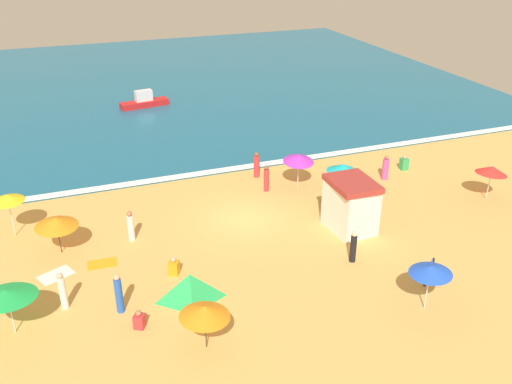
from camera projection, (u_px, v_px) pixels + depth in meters
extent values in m
plane|color=#E0A856|center=(244.00, 219.00, 28.93)|extent=(60.00, 60.00, 0.00)
cube|color=#196084|center=(148.00, 85.00, 52.44)|extent=(60.00, 44.00, 0.10)
cube|color=white|center=(211.00, 172.00, 34.17)|extent=(57.00, 0.70, 0.01)
cube|color=white|center=(350.00, 208.00, 27.53)|extent=(2.11, 2.58, 2.43)
cube|color=#A5332D|center=(353.00, 183.00, 26.93)|extent=(2.06, 2.62, 0.28)
cylinder|color=silver|center=(11.00, 216.00, 26.97)|extent=(0.05, 0.05, 2.22)
cone|color=yellow|center=(7.00, 198.00, 26.53)|extent=(1.62, 1.63, 0.40)
cylinder|color=silver|center=(11.00, 312.00, 20.59)|extent=(0.05, 0.05, 1.90)
cone|color=green|center=(6.00, 294.00, 20.21)|extent=(2.93, 2.94, 0.52)
cylinder|color=silver|center=(428.00, 288.00, 21.86)|extent=(0.05, 0.05, 1.99)
cone|color=blue|center=(431.00, 270.00, 21.47)|extent=(2.36, 2.36, 0.44)
cylinder|color=#4C3823|center=(206.00, 327.00, 19.87)|extent=(0.05, 0.05, 1.81)
cone|color=orange|center=(205.00, 311.00, 19.55)|extent=(2.24, 2.22, 0.56)
cylinder|color=#4C3823|center=(59.00, 236.00, 25.65)|extent=(0.05, 0.05, 1.84)
cone|color=orange|center=(56.00, 222.00, 25.32)|extent=(2.80, 2.81, 0.58)
cylinder|color=#4C3823|center=(343.00, 182.00, 30.62)|extent=(0.05, 0.05, 2.08)
cone|color=#19B7C6|center=(344.00, 168.00, 30.23)|extent=(2.17, 2.15, 0.52)
cylinder|color=silver|center=(489.00, 183.00, 30.66)|extent=(0.05, 0.05, 1.95)
cone|color=red|center=(492.00, 170.00, 30.30)|extent=(2.22, 2.20, 0.60)
cylinder|color=silver|center=(298.00, 171.00, 32.08)|extent=(0.05, 0.05, 1.99)
cone|color=#B733C6|center=(299.00, 158.00, 31.72)|extent=(1.82, 1.86, 0.64)
pyramid|color=green|center=(190.00, 287.00, 22.52)|extent=(2.34, 1.74, 1.27)
torus|color=black|center=(426.00, 278.00, 23.62)|extent=(0.59, 0.51, 0.72)
torus|color=black|center=(432.00, 265.00, 24.48)|extent=(0.59, 0.51, 0.72)
cube|color=blue|center=(430.00, 267.00, 23.95)|extent=(0.71, 0.62, 0.36)
cylinder|color=white|center=(131.00, 228.00, 26.79)|extent=(0.40, 0.40, 1.34)
sphere|color=#9E6B47|center=(129.00, 214.00, 26.44)|extent=(0.28, 0.28, 0.28)
cube|color=red|center=(140.00, 321.00, 21.13)|extent=(0.54, 0.54, 0.58)
sphere|color=#9E6B47|center=(139.00, 313.00, 20.95)|extent=(0.23, 0.23, 0.23)
cylinder|color=white|center=(63.00, 293.00, 22.00)|extent=(0.32, 0.32, 1.45)
sphere|color=#DBA884|center=(60.00, 276.00, 21.63)|extent=(0.25, 0.25, 0.25)
cylinder|color=black|center=(353.00, 249.00, 25.10)|extent=(0.31, 0.31, 1.34)
sphere|color=beige|center=(355.00, 234.00, 24.75)|extent=(0.27, 0.27, 0.27)
cylinder|color=red|center=(266.00, 180.00, 31.72)|extent=(0.33, 0.33, 1.35)
sphere|color=brown|center=(266.00, 168.00, 31.37)|extent=(0.26, 0.26, 0.26)
cylinder|color=blue|center=(119.00, 296.00, 21.78)|extent=(0.43, 0.43, 1.54)
sphere|color=#DBA884|center=(117.00, 277.00, 21.39)|extent=(0.24, 0.24, 0.24)
cylinder|color=red|center=(257.00, 166.00, 33.47)|extent=(0.49, 0.49, 1.37)
sphere|color=brown|center=(257.00, 154.00, 33.11)|extent=(0.27, 0.27, 0.27)
cube|color=orange|center=(174.00, 268.00, 24.32)|extent=(0.59, 0.59, 0.65)
sphere|color=#DBA884|center=(173.00, 260.00, 24.13)|extent=(0.23, 0.23, 0.23)
cylinder|color=#D84CA5|center=(385.00, 169.00, 33.18)|extent=(0.45, 0.45, 1.31)
sphere|color=#9E6B47|center=(387.00, 157.00, 32.84)|extent=(0.25, 0.25, 0.25)
cube|color=green|center=(404.00, 164.00, 34.61)|extent=(0.48, 0.48, 0.74)
sphere|color=#DBA884|center=(405.00, 157.00, 34.40)|extent=(0.23, 0.23, 0.23)
cube|color=orange|center=(102.00, 264.00, 25.19)|extent=(1.36, 0.89, 0.01)
cube|color=white|center=(56.00, 275.00, 24.37)|extent=(1.70, 1.46, 0.01)
cube|color=red|center=(144.00, 104.00, 46.11)|extent=(4.13, 1.68, 0.50)
cube|color=silver|center=(144.00, 96.00, 45.80)|extent=(1.49, 0.85, 0.90)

